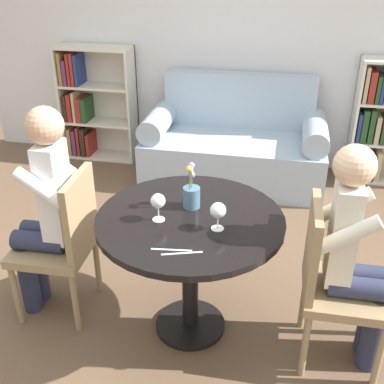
# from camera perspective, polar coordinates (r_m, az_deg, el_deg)

# --- Properties ---
(ground_plane) EXTENTS (16.00, 16.00, 0.00)m
(ground_plane) POSITION_cam_1_polar(r_m,az_deg,el_deg) (2.91, -0.20, -15.58)
(ground_plane) COLOR brown
(back_wall) EXTENTS (5.20, 0.05, 2.70)m
(back_wall) POSITION_cam_1_polar(r_m,az_deg,el_deg) (4.56, 6.32, 19.53)
(back_wall) COLOR silver
(back_wall) RESTS_ON ground_plane
(round_table) EXTENTS (0.97, 0.97, 0.74)m
(round_table) POSITION_cam_1_polar(r_m,az_deg,el_deg) (2.54, -0.23, -5.72)
(round_table) COLOR black
(round_table) RESTS_ON ground_plane
(couch) EXTENTS (1.61, 0.80, 0.92)m
(couch) POSITION_cam_1_polar(r_m,az_deg,el_deg) (4.43, 5.06, 5.34)
(couch) COLOR #9EB2C6
(couch) RESTS_ON ground_plane
(bookshelf_left) EXTENTS (0.73, 0.28, 1.11)m
(bookshelf_left) POSITION_cam_1_polar(r_m,az_deg,el_deg) (4.96, -11.90, 10.10)
(bookshelf_left) COLOR silver
(bookshelf_left) RESTS_ON ground_plane
(bookshelf_right) EXTENTS (0.73, 0.28, 1.11)m
(bookshelf_right) POSITION_cam_1_polar(r_m,az_deg,el_deg) (4.65, 21.82, 7.52)
(bookshelf_right) COLOR silver
(bookshelf_right) RESTS_ON ground_plane
(chair_left) EXTENTS (0.43, 0.43, 0.90)m
(chair_left) POSITION_cam_1_polar(r_m,az_deg,el_deg) (2.83, -14.94, -5.39)
(chair_left) COLOR #937A56
(chair_left) RESTS_ON ground_plane
(chair_right) EXTENTS (0.43, 0.43, 0.90)m
(chair_right) POSITION_cam_1_polar(r_m,az_deg,el_deg) (2.54, 16.28, -9.87)
(chair_right) COLOR #937A56
(chair_right) RESTS_ON ground_plane
(person_left) EXTENTS (0.42, 0.35, 1.27)m
(person_left) POSITION_cam_1_polar(r_m,az_deg,el_deg) (2.78, -17.06, -2.12)
(person_left) COLOR #282D47
(person_left) RESTS_ON ground_plane
(person_right) EXTENTS (0.42, 0.34, 1.22)m
(person_right) POSITION_cam_1_polar(r_m,az_deg,el_deg) (2.47, 18.85, -7.30)
(person_right) COLOR #282D47
(person_right) RESTS_ON ground_plane
(wine_glass_left) EXTENTS (0.08, 0.08, 0.15)m
(wine_glass_left) POSITION_cam_1_polar(r_m,az_deg,el_deg) (2.39, -4.05, -1.18)
(wine_glass_left) COLOR white
(wine_glass_left) RESTS_ON round_table
(wine_glass_right) EXTENTS (0.08, 0.08, 0.14)m
(wine_glass_right) POSITION_cam_1_polar(r_m,az_deg,el_deg) (2.32, 3.10, -2.30)
(wine_glass_right) COLOR white
(wine_glass_right) RESTS_ON round_table
(flower_vase) EXTENTS (0.09, 0.09, 0.26)m
(flower_vase) POSITION_cam_1_polar(r_m,az_deg,el_deg) (2.52, -0.07, -0.09)
(flower_vase) COLOR slate
(flower_vase) RESTS_ON round_table
(knife_left_setting) EXTENTS (0.19, 0.03, 0.00)m
(knife_left_setting) POSITION_cam_1_polar(r_m,az_deg,el_deg) (2.22, -2.44, -6.87)
(knife_left_setting) COLOR silver
(knife_left_setting) RESTS_ON round_table
(fork_left_setting) EXTENTS (0.18, 0.07, 0.00)m
(fork_left_setting) POSITION_cam_1_polar(r_m,az_deg,el_deg) (2.19, -1.20, -7.27)
(fork_left_setting) COLOR silver
(fork_left_setting) RESTS_ON round_table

